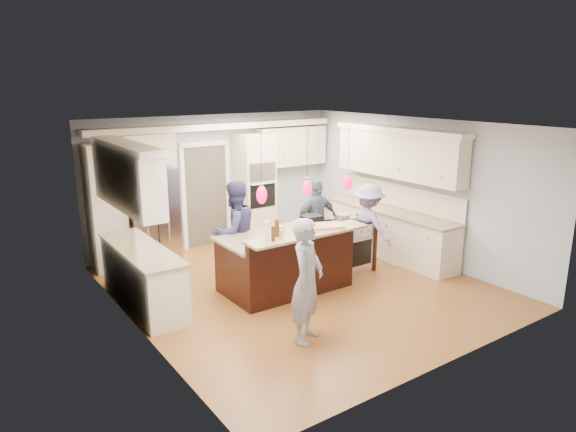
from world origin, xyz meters
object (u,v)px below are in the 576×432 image
(island_range, at_px, (347,246))
(refrigerator, at_px, (151,215))
(kitchen_island, at_px, (285,261))
(person_far_left, at_px, (235,232))
(person_bar_end, at_px, (307,281))

(island_range, bearing_deg, refrigerator, 137.41)
(kitchen_island, height_order, person_far_left, person_far_left)
(refrigerator, bearing_deg, island_range, -42.59)
(island_range, bearing_deg, kitchen_island, -176.93)
(refrigerator, distance_m, person_bar_end, 4.21)
(person_bar_end, bearing_deg, refrigerator, 62.96)
(refrigerator, bearing_deg, kitchen_island, -63.05)
(kitchen_island, bearing_deg, person_far_left, 123.00)
(kitchen_island, distance_m, island_range, 1.41)
(refrigerator, height_order, person_bar_end, refrigerator)
(island_range, height_order, person_far_left, person_far_left)
(island_range, height_order, person_bar_end, person_bar_end)
(island_range, xyz_separation_m, person_far_left, (-1.91, 0.70, 0.42))
(refrigerator, distance_m, person_far_left, 1.96)
(island_range, distance_m, person_bar_end, 2.77)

